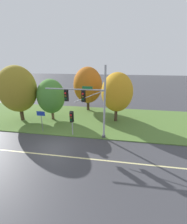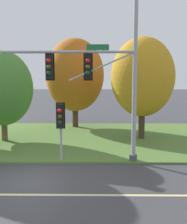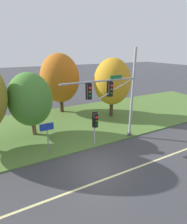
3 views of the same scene
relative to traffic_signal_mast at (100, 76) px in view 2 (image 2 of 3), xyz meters
The scene contains 8 objects.
ground_plane 6.13m from the traffic_signal_mast, 138.07° to the right, with size 160.00×160.00×0.00m, color #3D3D42.
lane_stripe 6.77m from the traffic_signal_mast, 128.07° to the right, with size 36.00×0.16×0.01m, color beige.
grass_verge 7.63m from the traffic_signal_mast, 120.39° to the left, with size 48.00×11.50×0.10m, color #517533.
traffic_signal_mast is the anchor object (origin of this frame).
pedestrian_signal_near_kerb 2.96m from the traffic_signal_mast, behind, with size 0.46×0.55×2.98m.
tree_left_of_mast 7.77m from the traffic_signal_mast, 145.39° to the left, with size 3.93×3.93×5.95m.
tree_behind_signpost 9.73m from the traffic_signal_mast, 101.86° to the left, with size 4.83×4.83×7.39m.
tree_mid_verge 5.97m from the traffic_signal_mast, 60.54° to the left, with size 4.31×4.31×6.92m.
Camera 2 is at (3.00, -11.15, 4.42)m, focal length 45.00 mm.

